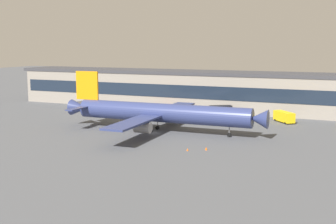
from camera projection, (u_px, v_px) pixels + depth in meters
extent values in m
plane|color=#4C4F54|center=(153.00, 133.00, 120.05)|extent=(600.00, 600.00, 0.00)
cube|color=gray|center=(209.00, 92.00, 163.69)|extent=(157.52, 17.91, 13.08)
cube|color=#38383D|center=(210.00, 73.00, 162.61)|extent=(160.67, 18.27, 1.20)
cube|color=#192333|center=(202.00, 93.00, 155.43)|extent=(154.36, 0.16, 4.71)
cylinder|color=navy|center=(162.00, 113.00, 120.84)|extent=(50.34, 6.47, 5.23)
cone|color=navy|center=(259.00, 119.00, 110.90)|extent=(4.83, 5.09, 4.97)
cone|color=navy|center=(80.00, 108.00, 130.88)|extent=(5.87, 4.85, 4.71)
cube|color=orange|center=(87.00, 85.00, 128.79)|extent=(7.34, 0.68, 8.37)
cube|color=navy|center=(99.00, 103.00, 134.79)|extent=(2.63, 9.48, 0.30)
cube|color=navy|center=(78.00, 108.00, 124.25)|extent=(2.63, 9.48, 0.30)
cube|color=navy|center=(174.00, 108.00, 134.41)|extent=(6.55, 22.74, 0.50)
cube|color=navy|center=(133.00, 122.00, 108.93)|extent=(6.55, 22.74, 0.50)
cylinder|color=#99999E|center=(173.00, 115.00, 131.21)|extent=(4.39, 2.98, 2.88)
cylinder|color=#99999E|center=(143.00, 128.00, 111.94)|extent=(4.39, 2.98, 2.88)
cylinder|color=black|center=(229.00, 135.00, 114.45)|extent=(1.11, 0.53, 1.10)
cylinder|color=slate|center=(229.00, 129.00, 114.21)|extent=(0.24, 0.24, 2.71)
cylinder|color=black|center=(157.00, 128.00, 124.66)|extent=(1.11, 0.53, 1.10)
cylinder|color=slate|center=(157.00, 122.00, 124.41)|extent=(0.24, 0.24, 2.71)
cylinder|color=black|center=(151.00, 131.00, 120.35)|extent=(1.11, 0.53, 1.10)
cylinder|color=slate|center=(151.00, 125.00, 120.10)|extent=(0.24, 0.24, 2.71)
cube|color=red|center=(164.00, 109.00, 156.86)|extent=(3.87, 6.70, 1.60)
cube|color=black|center=(164.00, 107.00, 158.54)|extent=(2.44, 2.70, 0.40)
cylinder|color=black|center=(162.00, 110.00, 159.27)|extent=(0.50, 0.76, 0.70)
cylinder|color=black|center=(167.00, 110.00, 159.10)|extent=(0.50, 0.76, 0.70)
cylinder|color=black|center=(161.00, 112.00, 154.87)|extent=(0.50, 0.76, 0.70)
cylinder|color=black|center=(166.00, 112.00, 154.69)|extent=(0.50, 0.76, 0.70)
cube|color=#2651A5|center=(193.00, 112.00, 149.56)|extent=(3.18, 4.08, 1.50)
cube|color=black|center=(193.00, 111.00, 150.49)|extent=(2.17, 1.85, 0.38)
cylinder|color=black|center=(190.00, 114.00, 150.95)|extent=(0.54, 0.76, 0.70)
cylinder|color=black|center=(195.00, 114.00, 150.89)|extent=(0.54, 0.76, 0.70)
cylinder|color=black|center=(190.00, 115.00, 148.46)|extent=(0.54, 0.76, 0.70)
cylinder|color=black|center=(196.00, 115.00, 148.40)|extent=(0.54, 0.76, 0.70)
cube|color=black|center=(221.00, 111.00, 144.33)|extent=(7.44, 6.13, 3.80)
cube|color=black|center=(215.00, 109.00, 143.88)|extent=(3.42, 3.38, 0.95)
cylinder|color=black|center=(214.00, 118.00, 143.05)|extent=(0.75, 0.64, 0.70)
cylinder|color=black|center=(212.00, 117.00, 145.33)|extent=(0.75, 0.64, 0.70)
cylinder|color=black|center=(229.00, 117.00, 143.90)|extent=(0.75, 0.64, 0.70)
cylinder|color=black|center=(227.00, 116.00, 146.18)|extent=(0.75, 0.64, 0.70)
cube|color=gray|center=(82.00, 105.00, 162.42)|extent=(4.37, 6.46, 3.20)
cube|color=black|center=(85.00, 103.00, 163.49)|extent=(2.81, 2.75, 0.80)
cylinder|color=black|center=(85.00, 108.00, 164.89)|extent=(0.53, 0.76, 0.70)
cylinder|color=black|center=(88.00, 109.00, 163.40)|extent=(0.53, 0.76, 0.70)
cylinder|color=black|center=(75.00, 109.00, 161.92)|extent=(0.53, 0.76, 0.70)
cylinder|color=black|center=(79.00, 110.00, 160.43)|extent=(0.53, 0.76, 0.70)
cube|color=yellow|center=(284.00, 117.00, 136.09)|extent=(7.57, 8.22, 3.00)
cube|color=black|center=(288.00, 116.00, 133.81)|extent=(3.87, 3.91, 0.75)
cylinder|color=black|center=(293.00, 123.00, 133.89)|extent=(0.68, 0.73, 0.70)
cylinder|color=black|center=(285.00, 123.00, 133.17)|extent=(0.68, 0.73, 0.70)
cylinder|color=black|center=(282.00, 120.00, 139.46)|extent=(0.68, 0.73, 0.70)
cylinder|color=black|center=(275.00, 120.00, 138.74)|extent=(0.68, 0.73, 0.70)
cone|color=#F2590C|center=(188.00, 149.00, 99.67)|extent=(0.46, 0.46, 0.57)
cone|color=#F2590C|center=(206.00, 149.00, 100.26)|extent=(0.56, 0.56, 0.70)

